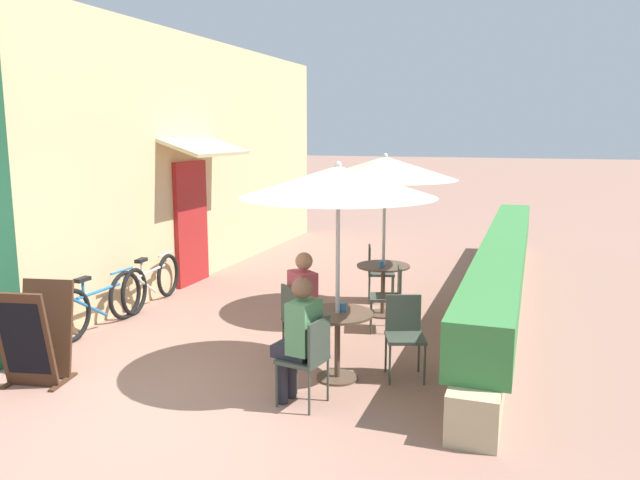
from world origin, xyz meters
TOP-DOWN VIEW (x-y plane):
  - ground_plane at (0.00, 0.00)m, footprint 120.00×120.00m
  - cafe_facade_wall at (-2.54, 5.16)m, footprint 0.98×10.59m
  - planter_hedge at (2.75, 5.19)m, footprint 0.60×9.59m
  - patio_table_near at (1.26, 1.52)m, footprint 0.75×0.75m
  - patio_umbrella_near at (1.26, 1.52)m, footprint 2.01×2.01m
  - cafe_chair_near_left at (1.91, 1.83)m, footprint 0.51×0.51m
  - cafe_chair_near_right at (0.66, 1.92)m, footprint 0.56×0.56m
  - seated_patron_near_right at (0.73, 2.01)m, footprint 0.50×0.51m
  - cafe_chair_near_back at (1.20, 0.80)m, footprint 0.47×0.47m
  - seated_patron_near_back at (1.09, 0.82)m, footprint 0.45×0.39m
  - coffee_cup_near at (1.30, 1.59)m, footprint 0.07×0.07m
  - patio_table_mid at (1.17, 3.97)m, footprint 0.75×0.75m
  - patio_umbrella_mid at (1.17, 3.97)m, footprint 2.01×2.01m
  - cafe_chair_mid_left at (1.43, 3.30)m, footprint 0.49×0.49m
  - cafe_chair_mid_right at (0.90, 4.64)m, footprint 0.49×0.49m
  - coffee_cup_mid at (1.17, 3.82)m, footprint 0.07×0.07m
  - bicycle_leaning at (-2.20, 2.06)m, footprint 0.10×1.74m
  - bicycle_second at (-2.25, 3.33)m, footprint 0.25×1.73m
  - menu_board at (-1.67, 0.41)m, footprint 0.68×0.73m

SIDE VIEW (x-z plane):
  - ground_plane at x=0.00m, z-range 0.00..0.00m
  - bicycle_second at x=-2.25m, z-range -0.03..0.74m
  - bicycle_leaning at x=-2.20m, z-range -0.03..0.75m
  - menu_board at x=-1.67m, z-range -0.01..1.03m
  - cafe_chair_near_left at x=1.91m, z-range 0.08..0.95m
  - cafe_chair_near_right at x=0.66m, z-range 0.08..0.95m
  - cafe_chair_near_back at x=1.20m, z-range 0.08..0.95m
  - cafe_chair_mid_left at x=1.43m, z-range 0.08..0.95m
  - cafe_chair_mid_right at x=0.90m, z-range 0.08..0.95m
  - patio_table_near at x=1.26m, z-range 0.16..0.89m
  - patio_table_mid at x=1.17m, z-range 0.16..0.89m
  - planter_hedge at x=2.75m, z-range 0.03..1.04m
  - seated_patron_near_right at x=0.73m, z-range 0.06..1.31m
  - seated_patron_near_back at x=1.09m, z-range 0.06..1.31m
  - coffee_cup_near at x=1.30m, z-range 0.73..0.82m
  - coffee_cup_mid at x=1.17m, z-range 0.73..0.82m
  - cafe_facade_wall at x=-2.54m, z-range -0.01..4.19m
  - patio_umbrella_near at x=1.26m, z-range 0.95..3.25m
  - patio_umbrella_mid at x=1.17m, z-range 0.95..3.25m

